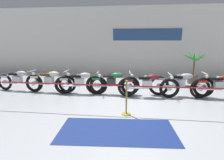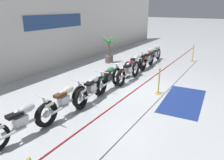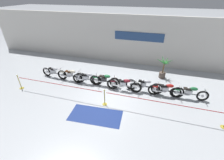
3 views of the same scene
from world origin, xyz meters
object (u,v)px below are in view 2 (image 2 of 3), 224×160
(motorcycle_green_3, at_px, (109,79))
(motorcycle_maroon_4, at_px, (129,71))
(floor_banner, at_px, (183,100))
(stanchion_mid_left, at_px, (159,85))
(motorcycle_cream_1, at_px, (65,101))
(potted_palm_left_of_row, at_px, (109,50))
(motorcycle_red_6, at_px, (148,59))
(motorcycle_green_7, at_px, (155,55))
(stanchion_far_left, at_px, (145,86))
(motorcycle_silver_2, at_px, (92,89))
(motorcycle_silver_0, at_px, (23,122))
(stanchion_mid_right, at_px, (193,56))
(motorcycle_silver_5, at_px, (135,64))

(motorcycle_green_3, height_order, motorcycle_maroon_4, motorcycle_maroon_4)
(floor_banner, bearing_deg, stanchion_mid_left, 76.00)
(motorcycle_cream_1, xyz_separation_m, stanchion_mid_left, (3.26, -1.89, -0.12))
(motorcycle_green_3, height_order, potted_palm_left_of_row, potted_palm_left_of_row)
(motorcycle_green_3, height_order, motorcycle_red_6, motorcycle_red_6)
(motorcycle_red_6, relative_size, motorcycle_green_7, 0.98)
(motorcycle_cream_1, xyz_separation_m, motorcycle_green_7, (8.08, 0.07, -0.01))
(stanchion_far_left, bearing_deg, motorcycle_green_7, 17.47)
(motorcycle_green_7, bearing_deg, floor_banner, -149.18)
(motorcycle_maroon_4, height_order, stanchion_mid_left, stanchion_mid_left)
(motorcycle_silver_2, distance_m, motorcycle_red_6, 5.37)
(motorcycle_red_6, bearing_deg, motorcycle_silver_0, 179.27)
(motorcycle_silver_2, height_order, stanchion_far_left, stanchion_far_left)
(motorcycle_maroon_4, bearing_deg, stanchion_mid_right, -17.45)
(motorcycle_green_7, xyz_separation_m, floor_banner, (-5.00, -2.98, -0.46))
(potted_palm_left_of_row, height_order, stanchion_far_left, potted_palm_left_of_row)
(motorcycle_maroon_4, relative_size, stanchion_far_left, 0.19)
(motorcycle_red_6, xyz_separation_m, stanchion_mid_left, (-3.45, -1.86, -0.13))
(motorcycle_red_6, height_order, stanchion_far_left, stanchion_far_left)
(motorcycle_maroon_4, height_order, floor_banner, motorcycle_maroon_4)
(motorcycle_red_6, height_order, floor_banner, motorcycle_red_6)
(stanchion_far_left, bearing_deg, motorcycle_silver_0, 149.59)
(motorcycle_green_3, distance_m, motorcycle_maroon_4, 1.43)
(motorcycle_silver_0, xyz_separation_m, stanchion_mid_left, (4.76, -1.96, -0.11))
(floor_banner, bearing_deg, stanchion_far_left, 136.22)
(motorcycle_silver_5, relative_size, motorcycle_red_6, 1.12)
(motorcycle_red_6, relative_size, stanchion_mid_right, 2.11)
(motorcycle_silver_5, xyz_separation_m, stanchion_mid_right, (4.16, -1.98, -0.13))
(motorcycle_green_7, relative_size, stanchion_far_left, 0.18)
(potted_palm_left_of_row, relative_size, stanchion_mid_left, 1.64)
(stanchion_mid_left, bearing_deg, motorcycle_silver_5, 43.81)
(motorcycle_cream_1, relative_size, motorcycle_maroon_4, 0.94)
(motorcycle_silver_2, distance_m, motorcycle_silver_5, 3.99)
(motorcycle_red_6, bearing_deg, motorcycle_maroon_4, -176.75)
(motorcycle_cream_1, height_order, stanchion_far_left, stanchion_far_left)
(stanchion_mid_right, bearing_deg, stanchion_far_left, 180.00)
(motorcycle_silver_5, distance_m, floor_banner, 3.79)
(motorcycle_silver_0, bearing_deg, motorcycle_cream_1, -2.76)
(motorcycle_silver_5, bearing_deg, floor_banner, -126.78)
(motorcycle_green_3, bearing_deg, motorcycle_silver_2, -175.50)
(motorcycle_silver_5, relative_size, stanchion_mid_right, 2.35)
(motorcycle_green_3, relative_size, motorcycle_maroon_4, 0.93)
(motorcycle_cream_1, bearing_deg, motorcycle_red_6, -0.28)
(potted_palm_left_of_row, xyz_separation_m, floor_banner, (-3.42, -5.32, -0.79))
(potted_palm_left_of_row, xyz_separation_m, stanchion_mid_left, (-3.24, -4.30, -0.44))
(motorcycle_silver_0, bearing_deg, motorcycle_red_6, -0.73)
(motorcycle_silver_0, bearing_deg, floor_banner, -33.14)
(motorcycle_silver_0, relative_size, motorcycle_silver_2, 0.98)
(motorcycle_cream_1, height_order, stanchion_mid_right, stanchion_mid_right)
(motorcycle_silver_5, height_order, stanchion_far_left, stanchion_far_left)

